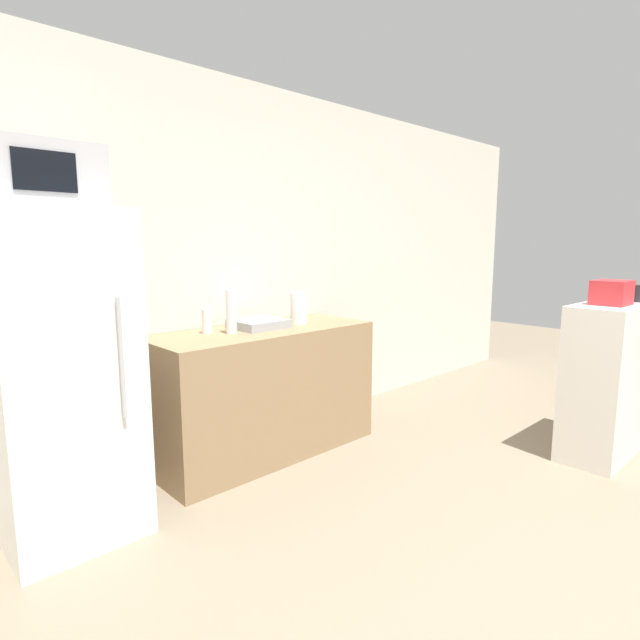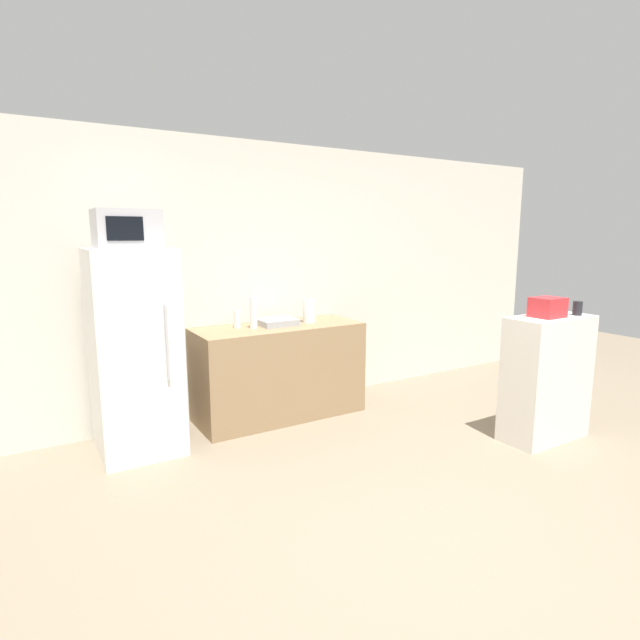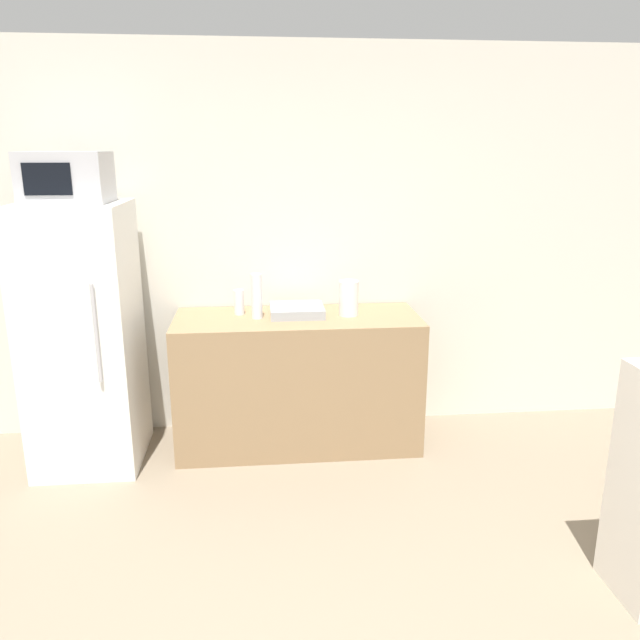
# 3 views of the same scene
# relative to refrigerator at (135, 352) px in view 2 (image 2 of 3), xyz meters

# --- Properties ---
(ground_plane) EXTENTS (14.00, 14.00, 0.00)m
(ground_plane) POSITION_rel_refrigerator_xyz_m (1.13, -2.38, -0.81)
(ground_plane) COLOR #7F705B
(wall_back) EXTENTS (8.00, 0.06, 2.60)m
(wall_back) POSITION_rel_refrigerator_xyz_m (1.13, 0.45, 0.49)
(wall_back) COLOR silver
(wall_back) RESTS_ON ground_plane
(refrigerator) EXTENTS (0.62, 0.70, 1.63)m
(refrigerator) POSITION_rel_refrigerator_xyz_m (0.00, 0.00, 0.00)
(refrigerator) COLOR white
(refrigerator) RESTS_ON ground_plane
(microwave) EXTENTS (0.46, 0.40, 0.29)m
(microwave) POSITION_rel_refrigerator_xyz_m (-0.00, -0.00, 0.96)
(microwave) COLOR #BCBCC1
(microwave) RESTS_ON refrigerator
(counter) EXTENTS (1.58, 0.63, 0.88)m
(counter) POSITION_rel_refrigerator_xyz_m (1.32, 0.10, -0.37)
(counter) COLOR #937551
(counter) RESTS_ON ground_plane
(sink_basin) EXTENTS (0.35, 0.31, 0.06)m
(sink_basin) POSITION_rel_refrigerator_xyz_m (1.32, 0.14, 0.10)
(sink_basin) COLOR #9EA3A8
(sink_basin) RESTS_ON counter
(bottle_tall) EXTENTS (0.07, 0.07, 0.29)m
(bottle_tall) POSITION_rel_refrigerator_xyz_m (1.06, 0.09, 0.21)
(bottle_tall) COLOR silver
(bottle_tall) RESTS_ON counter
(bottle_short) EXTENTS (0.06, 0.06, 0.16)m
(bottle_short) POSITION_rel_refrigerator_xyz_m (0.95, 0.20, 0.15)
(bottle_short) COLOR silver
(bottle_short) RESTS_ON counter
(shelf_cabinet) EXTENTS (0.77, 0.37, 1.06)m
(shelf_cabinet) POSITION_rel_refrigerator_xyz_m (3.02, -1.55, -0.28)
(shelf_cabinet) COLOR white
(shelf_cabinet) RESTS_ON ground_plane
(basket) EXTENTS (0.25, 0.21, 0.16)m
(basket) POSITION_rel_refrigerator_xyz_m (2.95, -1.56, 0.33)
(basket) COLOR red
(basket) RESTS_ON shelf_cabinet
(jar) EXTENTS (0.08, 0.08, 0.12)m
(jar) POSITION_rel_refrigerator_xyz_m (3.26, -1.63, 0.30)
(jar) COLOR #232328
(jar) RESTS_ON shelf_cabinet
(paper_towel_roll) EXTENTS (0.13, 0.13, 0.23)m
(paper_towel_roll) POSITION_rel_refrigerator_xyz_m (1.66, 0.11, 0.18)
(paper_towel_roll) COLOR white
(paper_towel_roll) RESTS_ON counter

